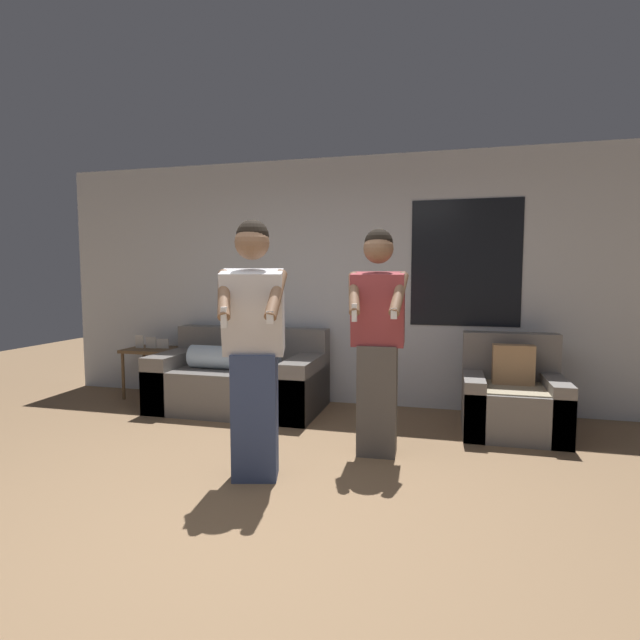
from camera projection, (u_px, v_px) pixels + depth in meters
ground_plane at (241, 520)px, 2.91m from camera, size 14.00×14.00×0.00m
wall_back at (344, 282)px, 5.50m from camera, size 6.78×0.07×2.70m
couch at (241, 380)px, 5.34m from camera, size 1.75×0.98×0.84m
armchair at (512, 399)px, 4.54m from camera, size 0.87×0.84×0.88m
side_table at (151, 354)px, 5.85m from camera, size 0.56×0.49×0.73m
person_left at (254, 347)px, 3.42m from camera, size 0.50×0.57×1.80m
person_right at (378, 340)px, 3.90m from camera, size 0.47×0.49×1.78m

